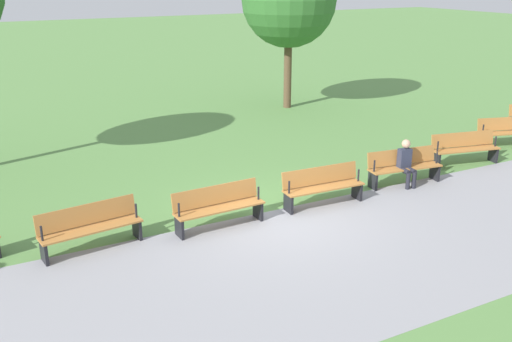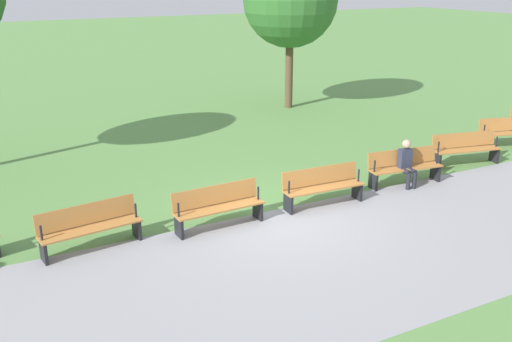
{
  "view_description": "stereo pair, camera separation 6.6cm",
  "coord_description": "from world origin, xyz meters",
  "px_view_note": "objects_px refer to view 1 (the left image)",
  "views": [
    {
      "loc": [
        5.89,
        10.28,
        5.19
      ],
      "look_at": [
        0.0,
        -0.9,
        0.8
      ],
      "focal_mm": 40.35,
      "sensor_mm": 36.0,
      "label": 1
    },
    {
      "loc": [
        5.83,
        10.31,
        5.19
      ],
      "look_at": [
        0.0,
        -0.9,
        0.8
      ],
      "focal_mm": 40.35,
      "sensor_mm": 36.0,
      "label": 2
    }
  ],
  "objects_px": {
    "bench_3": "(404,166)",
    "tree_0": "(289,0)",
    "bench_2": "(465,148)",
    "bench_4": "(322,185)",
    "person_seated": "(406,162)",
    "bench_6": "(90,226)",
    "bench_1": "(508,131)",
    "bench_5": "(218,206)"
  },
  "relations": [
    {
      "from": "bench_4",
      "to": "tree_0",
      "type": "xyz_separation_m",
      "value": [
        -4.54,
        -9.24,
        3.7
      ]
    },
    {
      "from": "bench_2",
      "to": "bench_3",
      "type": "relative_size",
      "value": 1.01
    },
    {
      "from": "bench_5",
      "to": "bench_6",
      "type": "distance_m",
      "value": 2.66
    },
    {
      "from": "bench_6",
      "to": "tree_0",
      "type": "relative_size",
      "value": 0.34
    },
    {
      "from": "tree_0",
      "to": "bench_6",
      "type": "bearing_deg",
      "value": 42.47
    },
    {
      "from": "bench_2",
      "to": "person_seated",
      "type": "relative_size",
      "value": 1.71
    },
    {
      "from": "bench_5",
      "to": "bench_6",
      "type": "xyz_separation_m",
      "value": [
        2.65,
        -0.22,
        0.0
      ]
    },
    {
      "from": "bench_4",
      "to": "bench_5",
      "type": "distance_m",
      "value": 2.66
    },
    {
      "from": "person_seated",
      "to": "bench_5",
      "type": "bearing_deg",
      "value": 8.02
    },
    {
      "from": "bench_1",
      "to": "bench_3",
      "type": "height_order",
      "value": "same"
    },
    {
      "from": "bench_2",
      "to": "bench_3",
      "type": "xyz_separation_m",
      "value": [
        2.62,
        0.44,
        0.0
      ]
    },
    {
      "from": "bench_1",
      "to": "tree_0",
      "type": "relative_size",
      "value": 0.34
    },
    {
      "from": "bench_3",
      "to": "bench_4",
      "type": "xyz_separation_m",
      "value": [
        2.65,
        0.22,
        0.0
      ]
    },
    {
      "from": "bench_3",
      "to": "person_seated",
      "type": "distance_m",
      "value": 0.22
    },
    {
      "from": "bench_2",
      "to": "person_seated",
      "type": "distance_m",
      "value": 2.75
    },
    {
      "from": "bench_3",
      "to": "tree_0",
      "type": "bearing_deg",
      "value": -94.66
    },
    {
      "from": "bench_1",
      "to": "bench_3",
      "type": "relative_size",
      "value": 1.0
    },
    {
      "from": "person_seated",
      "to": "bench_4",
      "type": "bearing_deg",
      "value": 8.92
    },
    {
      "from": "tree_0",
      "to": "person_seated",
      "type": "bearing_deg",
      "value": 78.04
    },
    {
      "from": "bench_1",
      "to": "bench_5",
      "type": "bearing_deg",
      "value": 23.77
    },
    {
      "from": "bench_1",
      "to": "bench_5",
      "type": "xyz_separation_m",
      "value": [
        10.52,
        1.31,
        0.0
      ]
    },
    {
      "from": "bench_1",
      "to": "tree_0",
      "type": "distance_m",
      "value": 9.36
    },
    {
      "from": "bench_1",
      "to": "bench_4",
      "type": "xyz_separation_m",
      "value": [
        7.86,
        1.31,
        0.0
      ]
    },
    {
      "from": "bench_2",
      "to": "bench_6",
      "type": "xyz_separation_m",
      "value": [
        10.59,
        0.44,
        0.0
      ]
    },
    {
      "from": "bench_3",
      "to": "bench_5",
      "type": "distance_m",
      "value": 5.32
    },
    {
      "from": "person_seated",
      "to": "bench_1",
      "type": "bearing_deg",
      "value": -159.68
    },
    {
      "from": "bench_6",
      "to": "bench_4",
      "type": "bearing_deg",
      "value": 170.49
    },
    {
      "from": "bench_2",
      "to": "bench_6",
      "type": "relative_size",
      "value": 1.01
    },
    {
      "from": "bench_4",
      "to": "person_seated",
      "type": "bearing_deg",
      "value": -175.84
    },
    {
      "from": "bench_4",
      "to": "person_seated",
      "type": "relative_size",
      "value": 1.68
    },
    {
      "from": "bench_3",
      "to": "bench_4",
      "type": "relative_size",
      "value": 1.01
    },
    {
      "from": "bench_2",
      "to": "bench_3",
      "type": "bearing_deg",
      "value": 21.38
    },
    {
      "from": "bench_2",
      "to": "bench_1",
      "type": "bearing_deg",
      "value": -153.88
    },
    {
      "from": "bench_5",
      "to": "bench_3",
      "type": "bearing_deg",
      "value": 179.99
    },
    {
      "from": "person_seated",
      "to": "tree_0",
      "type": "relative_size",
      "value": 0.2
    },
    {
      "from": "bench_4",
      "to": "bench_5",
      "type": "xyz_separation_m",
      "value": [
        2.66,
        0.0,
        0.0
      ]
    },
    {
      "from": "bench_6",
      "to": "bench_2",
      "type": "bearing_deg",
      "value": 175.23
    },
    {
      "from": "bench_5",
      "to": "bench_6",
      "type": "relative_size",
      "value": 0.99
    },
    {
      "from": "bench_3",
      "to": "tree_0",
      "type": "height_order",
      "value": "tree_0"
    },
    {
      "from": "bench_5",
      "to": "bench_6",
      "type": "bearing_deg",
      "value": -7.12
    },
    {
      "from": "bench_1",
      "to": "bench_5",
      "type": "height_order",
      "value": "same"
    },
    {
      "from": "bench_4",
      "to": "person_seated",
      "type": "distance_m",
      "value": 2.6
    }
  ]
}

